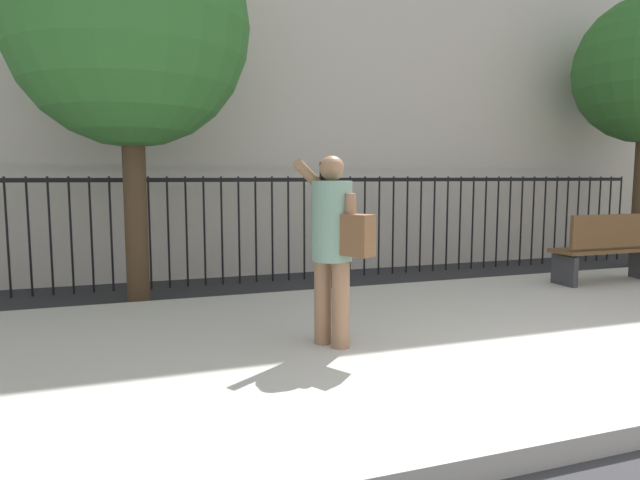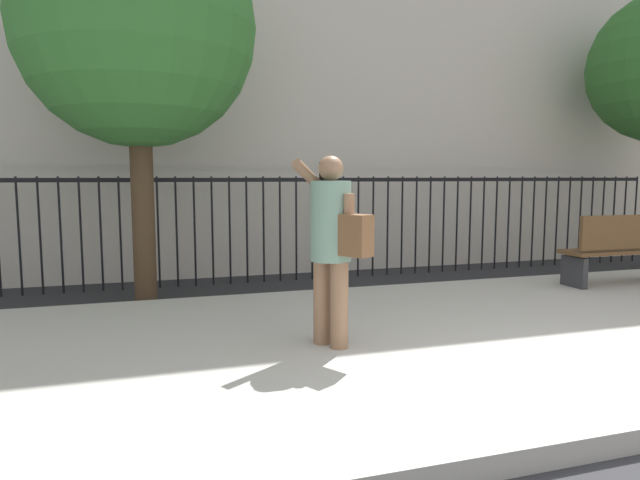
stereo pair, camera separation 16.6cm
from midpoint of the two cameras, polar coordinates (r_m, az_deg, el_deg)
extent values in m
cube|color=#B2ADA3|center=(5.62, 15.04, -9.45)|extent=(28.00, 4.40, 0.15)
cube|color=beige|center=(11.68, -2.42, 22.43)|extent=(28.00, 4.00, 9.62)
cube|color=black|center=(8.75, 2.15, 6.17)|extent=(12.00, 0.04, 0.06)
cylinder|color=black|center=(8.42, -27.87, 0.30)|extent=(0.03, 0.03, 1.60)
cylinder|color=black|center=(8.38, -26.15, 0.36)|extent=(0.03, 0.03, 1.60)
cylinder|color=black|center=(8.34, -24.42, 0.42)|extent=(0.03, 0.03, 1.60)
cylinder|color=black|center=(8.31, -22.67, 0.48)|extent=(0.03, 0.03, 1.60)
cylinder|color=black|center=(8.29, -20.92, 0.54)|extent=(0.03, 0.03, 1.60)
cylinder|color=black|center=(8.28, -19.16, 0.60)|extent=(0.03, 0.03, 1.60)
cylinder|color=black|center=(8.28, -17.39, 0.66)|extent=(0.03, 0.03, 1.60)
cylinder|color=black|center=(8.28, -15.62, 0.72)|extent=(0.03, 0.03, 1.60)
cylinder|color=black|center=(8.29, -13.86, 0.78)|extent=(0.03, 0.03, 1.60)
cylinder|color=black|center=(8.31, -12.11, 0.84)|extent=(0.03, 0.03, 1.60)
cylinder|color=black|center=(8.34, -10.36, 0.89)|extent=(0.03, 0.03, 1.60)
cylinder|color=black|center=(8.38, -8.63, 0.95)|extent=(0.03, 0.03, 1.60)
cylinder|color=black|center=(8.42, -6.91, 1.00)|extent=(0.03, 0.03, 1.60)
cylinder|color=black|center=(8.47, -5.21, 1.06)|extent=(0.03, 0.03, 1.60)
cylinder|color=black|center=(8.53, -3.54, 1.11)|extent=(0.03, 0.03, 1.60)
cylinder|color=black|center=(8.59, -1.89, 1.16)|extent=(0.03, 0.03, 1.60)
cylinder|color=black|center=(8.66, -0.26, 1.20)|extent=(0.03, 0.03, 1.60)
cylinder|color=black|center=(8.74, 1.34, 1.25)|extent=(0.03, 0.03, 1.60)
cylinder|color=black|center=(8.83, 2.91, 1.29)|extent=(0.03, 0.03, 1.60)
cylinder|color=black|center=(8.92, 4.45, 1.33)|extent=(0.03, 0.03, 1.60)
cylinder|color=black|center=(9.02, 5.95, 1.37)|extent=(0.03, 0.03, 1.60)
cylinder|color=black|center=(9.12, 7.42, 1.41)|extent=(0.03, 0.03, 1.60)
cylinder|color=black|center=(9.23, 8.86, 1.45)|extent=(0.03, 0.03, 1.60)
cylinder|color=black|center=(9.35, 10.27, 1.48)|extent=(0.03, 0.03, 1.60)
cylinder|color=black|center=(9.47, 11.63, 1.52)|extent=(0.03, 0.03, 1.60)
cylinder|color=black|center=(9.60, 12.97, 1.55)|extent=(0.03, 0.03, 1.60)
cylinder|color=black|center=(9.73, 14.26, 1.58)|extent=(0.03, 0.03, 1.60)
cylinder|color=black|center=(9.87, 15.53, 1.61)|extent=(0.03, 0.03, 1.60)
cylinder|color=black|center=(10.01, 16.75, 1.63)|extent=(0.03, 0.03, 1.60)
cylinder|color=black|center=(10.15, 17.95, 1.66)|extent=(0.03, 0.03, 1.60)
cylinder|color=black|center=(10.30, 19.10, 1.68)|extent=(0.03, 0.03, 1.60)
cylinder|color=black|center=(10.46, 20.23, 1.71)|extent=(0.03, 0.03, 1.60)
cylinder|color=black|center=(10.61, 21.32, 1.73)|extent=(0.03, 0.03, 1.60)
cylinder|color=black|center=(10.78, 22.38, 1.75)|extent=(0.03, 0.03, 1.60)
cylinder|color=black|center=(10.94, 23.41, 1.77)|extent=(0.03, 0.03, 1.60)
cylinder|color=black|center=(11.11, 24.40, 1.78)|extent=(0.03, 0.03, 1.60)
cylinder|color=black|center=(11.28, 25.37, 1.80)|extent=(0.03, 0.03, 1.60)
cylinder|color=black|center=(11.46, 26.31, 1.82)|extent=(0.03, 0.03, 1.60)
cylinder|color=black|center=(11.63, 27.22, 1.83)|extent=(0.03, 0.03, 1.60)
cylinder|color=black|center=(11.81, 28.10, 1.84)|extent=(0.03, 0.03, 1.60)
cylinder|color=black|center=(12.00, 28.95, 1.86)|extent=(0.03, 0.03, 1.60)
cylinder|color=black|center=(12.18, 29.78, 1.87)|extent=(0.03, 0.03, 1.60)
cylinder|color=#936B4C|center=(4.87, 1.18, -6.31)|extent=(0.15, 0.15, 0.74)
cylinder|color=#936B4C|center=(4.74, 3.00, -6.66)|extent=(0.15, 0.15, 0.74)
cylinder|color=gray|center=(4.69, 2.11, 1.94)|extent=(0.46, 0.46, 0.67)
sphere|color=#936B4C|center=(4.68, 2.14, 7.33)|extent=(0.21, 0.21, 0.21)
cylinder|color=#936B4C|center=(4.81, 0.32, 6.09)|extent=(0.45, 0.31, 0.37)
cylinder|color=#936B4C|center=(4.57, 4.01, 1.54)|extent=(0.09, 0.09, 0.51)
cube|color=black|center=(4.82, 1.25, 7.07)|extent=(0.04, 0.07, 0.15)
cube|color=brown|center=(4.54, 4.59, 0.49)|extent=(0.28, 0.32, 0.34)
cube|color=brown|center=(8.58, 28.56, -0.98)|extent=(1.60, 0.45, 0.05)
cube|color=brown|center=(8.42, 29.61, 0.75)|extent=(1.60, 0.06, 0.44)
cube|color=#333338|center=(8.12, 25.02, -2.96)|extent=(0.08, 0.41, 0.40)
cylinder|color=#4C3823|center=(7.36, -17.02, 3.89)|extent=(0.28, 0.28, 2.60)
sphere|color=#387A33|center=(7.57, -17.58, 19.95)|extent=(2.90, 2.90, 2.90)
camera|label=1|loc=(0.08, -89.05, 0.11)|focal=31.37mm
camera|label=2|loc=(0.08, 90.95, -0.11)|focal=31.37mm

